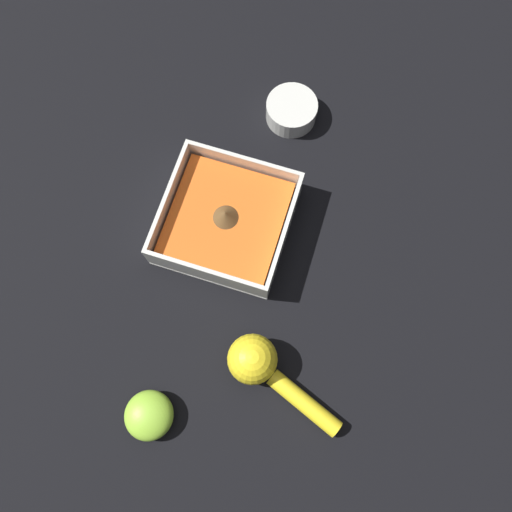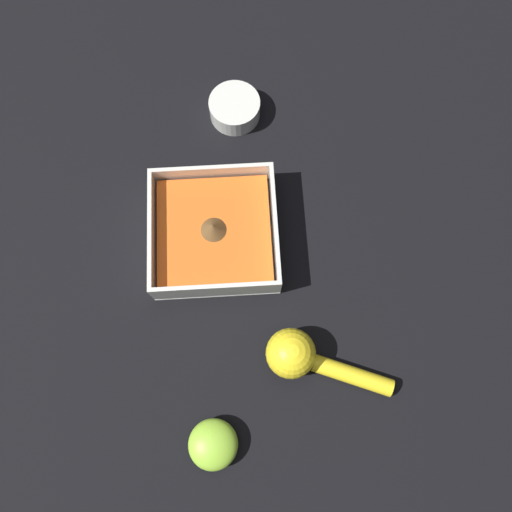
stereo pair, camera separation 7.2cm
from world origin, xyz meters
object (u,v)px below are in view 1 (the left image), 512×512
(spice_bowl, at_px, (291,111))
(lemon_squeezer, at_px, (261,367))
(square_dish, at_px, (226,221))
(lemon_half, at_px, (149,415))

(spice_bowl, bearing_deg, lemon_squeezer, -169.57)
(square_dish, distance_m, lemon_half, 0.30)
(spice_bowl, xyz_separation_m, lemon_half, (-0.51, 0.05, 0.00))
(square_dish, height_order, spice_bowl, square_dish)
(square_dish, bearing_deg, spice_bowl, -10.52)
(lemon_half, bearing_deg, spice_bowl, -5.82)
(spice_bowl, distance_m, lemon_half, 0.51)
(lemon_half, bearing_deg, square_dish, -2.38)
(spice_bowl, bearing_deg, lemon_half, 174.18)
(square_dish, distance_m, lemon_squeezer, 0.22)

